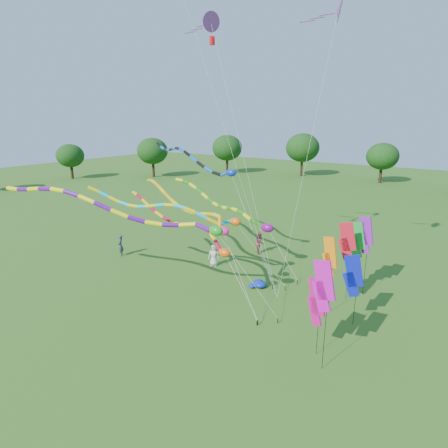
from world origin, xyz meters
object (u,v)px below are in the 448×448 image
Objects in this scene: blue_nylon_heap at (258,285)px; person_a at (214,255)px; tube_kite_red at (187,227)px; tube_kite_orange at (190,208)px; person_c at (260,243)px; person_b at (121,245)px.

person_a is (-4.77, 1.44, 0.70)m from blue_nylon_heap.
blue_nylon_heap is (4.39, 2.12, -3.92)m from tube_kite_red.
tube_kite_orange is at bearing -107.48° from person_a.
person_a reaches higher than blue_nylon_heap.
tube_kite_red reaches higher than person_c.
person_b is at bearing -174.53° from blue_nylon_heap.
blue_nylon_heap is at bearing -39.86° from person_a.
tube_kite_orange is at bearing 136.37° from person_c.
tube_kite_orange is at bearing -160.18° from blue_nylon_heap.
tube_kite_orange is 7.21× the size of person_c.
person_c is at bearing 118.26° from blue_nylon_heap.
blue_nylon_heap is 0.72× the size of person_c.
person_c is (1.54, 4.57, 0.04)m from person_a.
tube_kite_orange reaches higher than tube_kite_red.
person_a is 0.95× the size of person_c.
tube_kite_orange is 7.55× the size of person_a.
tube_kite_red is 7.34× the size of person_b.
tube_kite_red is 8.80m from person_c.
person_b is (-8.00, 0.42, -4.38)m from tube_kite_orange.
tube_kite_orange is 7.25× the size of person_b.
blue_nylon_heap is 5.03m from person_a.
person_c is at bearing 90.91° from person_b.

